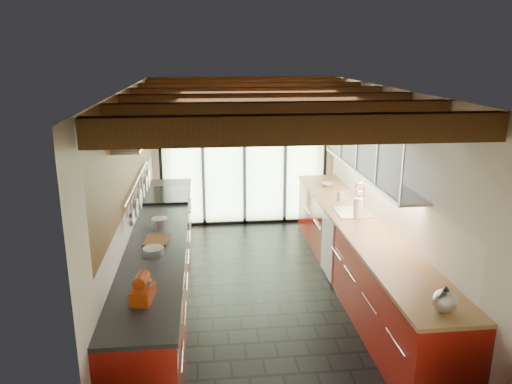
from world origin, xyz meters
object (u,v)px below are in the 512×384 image
stand_mixer (143,289)px  paper_towel (358,208)px  kettle (445,300)px  bowl (328,184)px  soap_bottle (341,194)px

stand_mixer → paper_towel: paper_towel is taller
kettle → bowl: kettle is taller
soap_bottle → bowl: size_ratio=0.93×
kettle → paper_towel: 2.42m
paper_towel → bowl: paper_towel is taller
stand_mixer → kettle: 2.58m
stand_mixer → paper_towel: bearing=37.5°
soap_bottle → stand_mixer: bearing=-132.5°
paper_towel → soap_bottle: 0.83m
stand_mixer → kettle: stand_mixer is taller
paper_towel → bowl: bearing=90.0°
paper_towel → soap_bottle: paper_towel is taller
kettle → bowl: (0.00, 4.03, -0.08)m
kettle → bowl: bearing=90.0°
kettle → soap_bottle: 3.24m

